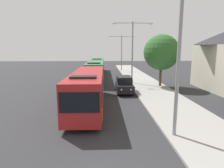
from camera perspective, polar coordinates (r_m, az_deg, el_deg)
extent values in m
cube|color=maroon|center=(16.88, -7.06, -1.09)|extent=(2.50, 11.70, 2.70)
cube|color=black|center=(16.76, -2.75, 0.11)|extent=(0.04, 10.77, 1.00)
cube|color=black|center=(16.97, -11.36, 0.05)|extent=(0.04, 10.77, 1.00)
cube|color=black|center=(11.13, -9.60, -5.45)|extent=(2.30, 0.04, 1.20)
cube|color=orange|center=(16.99, -2.69, -3.71)|extent=(0.03, 11.12, 0.36)
cube|color=black|center=(13.20, -8.45, 2.04)|extent=(1.75, 0.90, 0.16)
cylinder|color=black|center=(13.63, -3.55, -9.00)|extent=(0.28, 1.00, 1.00)
cylinder|color=black|center=(13.86, -12.80, -8.91)|extent=(0.28, 1.00, 1.00)
cylinder|color=black|center=(20.22, -3.12, -2.63)|extent=(0.28, 1.00, 1.00)
cylinder|color=black|center=(20.38, -9.32, -2.66)|extent=(0.28, 1.00, 1.00)
cube|color=#33724C|center=(29.93, -4.97, 3.83)|extent=(2.50, 10.52, 2.70)
cube|color=black|center=(29.85, -2.53, 4.52)|extent=(0.04, 9.68, 1.00)
cube|color=black|center=(29.98, -7.41, 4.47)|extent=(0.04, 9.68, 1.00)
cube|color=black|center=(24.65, -5.55, 3.18)|extent=(2.30, 0.04, 1.20)
cube|color=orange|center=(29.99, -2.50, 2.33)|extent=(0.03, 9.99, 0.36)
cube|color=black|center=(26.66, -5.33, 6.14)|extent=(1.75, 0.90, 0.16)
cylinder|color=black|center=(26.83, -2.90, 0.54)|extent=(0.28, 1.00, 1.00)
cylinder|color=black|center=(26.94, -7.59, 0.51)|extent=(0.28, 1.00, 1.00)
cylinder|color=black|center=(32.91, -2.78, 2.32)|extent=(0.28, 1.00, 1.00)
cylinder|color=black|center=(33.01, -6.61, 2.29)|extent=(0.28, 1.00, 1.00)
cube|color=#33724C|center=(41.93, -4.19, 5.64)|extent=(2.50, 12.28, 2.70)
cube|color=black|center=(41.88, -2.45, 6.13)|extent=(0.04, 11.30, 1.00)
cube|color=black|center=(41.97, -5.94, 6.09)|extent=(0.04, 11.30, 1.00)
cube|color=black|center=(35.77, -4.53, 5.35)|extent=(2.30, 0.04, 1.20)
cube|color=black|center=(41.97, -2.43, 4.56)|extent=(0.03, 11.66, 0.36)
cube|color=black|center=(38.16, -4.41, 7.35)|extent=(1.75, 0.90, 0.16)
cylinder|color=black|center=(38.23, -2.71, 3.41)|extent=(0.28, 1.00, 1.00)
cylinder|color=black|center=(38.32, -6.01, 3.38)|extent=(0.28, 1.00, 1.00)
cylinder|color=black|center=(45.37, -2.64, 4.47)|extent=(0.28, 1.00, 1.00)
cylinder|color=black|center=(45.44, -5.42, 4.45)|extent=(0.28, 1.00, 1.00)
cube|color=black|center=(22.53, 3.59, -0.80)|extent=(1.84, 4.40, 0.80)
cube|color=black|center=(22.54, 3.58, 1.27)|extent=(1.62, 2.55, 0.80)
cube|color=black|center=(22.54, 3.58, 1.27)|extent=(1.66, 2.64, 0.44)
sphere|color=#F9EFCC|center=(20.29, 2.80, -1.72)|extent=(0.18, 0.18, 0.18)
sphere|color=#F9EFCC|center=(20.40, 5.63, -1.69)|extent=(0.18, 0.18, 0.18)
cylinder|color=black|center=(21.20, 1.74, -2.44)|extent=(0.22, 0.70, 0.70)
cylinder|color=black|center=(21.37, 6.14, -2.39)|extent=(0.22, 0.70, 0.70)
cylinder|color=black|center=(23.86, 1.29, -1.02)|extent=(0.22, 0.70, 0.70)
cylinder|color=black|center=(24.02, 5.20, -0.98)|extent=(0.22, 0.70, 0.70)
cylinder|color=gray|center=(11.02, 19.05, 7.84)|extent=(0.20, 0.20, 8.95)
cylinder|color=gray|center=(28.01, 5.99, 9.05)|extent=(0.20, 0.20, 8.63)
cylinder|color=gray|center=(28.09, 3.48, 17.50)|extent=(2.52, 0.10, 0.10)
cube|color=silver|center=(27.98, 0.79, 17.38)|extent=(0.56, 0.28, 0.16)
cylinder|color=gray|center=(28.44, 8.79, 17.32)|extent=(2.52, 0.10, 0.10)
cube|color=silver|center=(28.69, 11.37, 17.01)|extent=(0.56, 0.28, 0.16)
cylinder|color=gray|center=(45.35, 2.83, 9.06)|extent=(0.20, 0.20, 7.96)
cylinder|color=gray|center=(45.34, 1.13, 13.85)|extent=(2.69, 0.10, 0.10)
cube|color=silver|center=(45.28, -0.61, 13.75)|extent=(0.56, 0.28, 0.16)
cylinder|color=gray|center=(45.57, 4.61, 13.80)|extent=(2.69, 0.10, 0.10)
cube|color=silver|center=(45.74, 6.33, 13.66)|extent=(0.56, 0.28, 0.16)
cylinder|color=#4C3823|center=(26.66, 14.04, 2.24)|extent=(0.32, 0.32, 2.59)
sphere|color=#2D6028|center=(26.43, 14.34, 9.02)|extent=(4.65, 4.65, 4.65)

